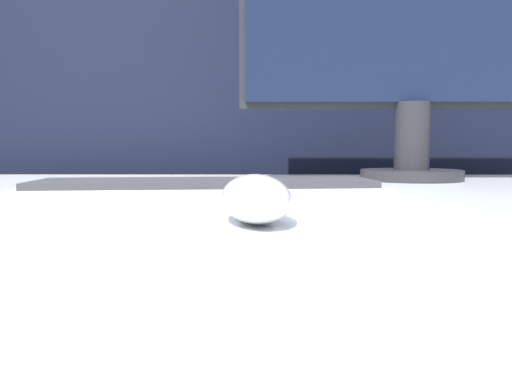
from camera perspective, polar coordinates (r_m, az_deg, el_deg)
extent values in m
cube|color=black|center=(1.30, -0.19, -3.47)|extent=(5.00, 0.03, 1.27)
ellipsoid|color=white|center=(0.42, -0.05, -0.73)|extent=(0.07, 0.13, 0.04)
cube|color=white|center=(0.61, -5.80, -0.06)|extent=(0.44, 0.16, 0.02)
cube|color=#38383D|center=(0.61, -5.81, 1.07)|extent=(0.41, 0.15, 0.01)
cylinder|color=#28282D|center=(1.00, 17.29, 1.88)|extent=(0.19, 0.19, 0.02)
cylinder|color=#28282D|center=(1.00, 17.41, 6.10)|extent=(0.07, 0.07, 0.13)
cube|color=#28282D|center=(1.04, 17.68, 18.89)|extent=(0.66, 0.01, 0.35)
cube|color=#141E38|center=(1.03, 17.77, 18.95)|extent=(0.63, 0.02, 0.33)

